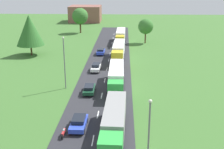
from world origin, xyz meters
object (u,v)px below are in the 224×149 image
Objects in this scene: distant_building at (85,14)px; car_second at (79,122)px; car_fourth at (96,67)px; lamppost_second at (64,60)px; tree_elm at (146,26)px; truck_third at (119,51)px; truck_lead at (114,123)px; car_fifth at (101,51)px; lamppost_lead at (149,132)px; truck_second at (116,77)px; tree_oak at (80,16)px; car_third at (89,89)px; truck_fourth at (121,36)px; tree_ash at (30,30)px; motorcycle_courier at (64,133)px.

car_second is at bearing -83.11° from distant_building.
car_fourth is at bearing 90.27° from car_second.
tree_elm is (16.44, 38.34, -0.08)m from lamppost_second.
truck_lead is at bearing -89.69° from truck_third.
tree_elm is 0.53× the size of distant_building.
car_fifth is at bearing -130.13° from tree_elm.
car_second is at bearing 134.92° from lamppost_lead.
car_second is at bearing 154.06° from truck_lead.
distant_building is at bearing 101.02° from truck_second.
distant_building reaches higher than car_fourth.
tree_oak is at bearing 102.35° from car_fourth.
car_second is 0.50× the size of tree_oak.
truck_second is 1.79× the size of tree_elm.
truck_third is at bearing 77.91° from car_third.
car_fifth is (-0.10, 26.01, 0.05)m from car_third.
truck_fourth is at bearing 83.28° from car_third.
tree_ash is (-17.46, 12.53, 5.46)m from car_fourth.
car_fourth is 33.57m from lamppost_lead.
tree_elm reaches higher than motorcycle_courier.
tree_oak reaches higher than lamppost_lead.
truck_fourth is at bearing 93.33° from lamppost_lead.
motorcycle_courier is (-6.11, 0.06, -1.51)m from truck_lead.
tree_ash is at bearing -95.39° from distant_building.
car_third is 12.29m from car_fourth.
lamppost_lead is 51.77m from tree_ash.
car_third is 86.68m from distant_building.
car_fourth is at bearing 114.93° from truck_second.
car_third is (-4.66, 14.13, -1.27)m from truck_lead.
truck_third is 21.16m from tree_elm.
distant_building is (-11.65, 59.83, 2.65)m from car_fifth.
lamppost_lead is 0.84× the size of lamppost_second.
motorcycle_courier is at bearing -83.28° from tree_oak.
distant_building is at bearing 99.32° from truck_lead.
tree_ash is (-13.13, 22.74, 1.23)m from lamppost_second.
truck_fourth is at bearing 83.49° from motorcycle_courier.
car_fourth is 30.91m from tree_elm.
car_fourth is at bearing -99.75° from truck_fourth.
truck_lead is 3.21× the size of car_fifth.
car_second is 0.99× the size of car_third.
tree_elm reaches higher than car_fourth.
tree_oak is 0.87× the size of tree_ash.
truck_lead is at bearing -71.76° from car_third.
tree_oak is at bearing -86.17° from distant_building.
tree_ash is (-17.57, 36.72, 5.49)m from car_second.
distant_building is (-16.22, 64.97, 1.26)m from truck_third.
lamppost_lead is 0.56× the size of distant_building.
truck_second is 1.49× the size of tree_oak.
car_second is 2.67m from motorcycle_courier.
car_third is 14.15m from motorcycle_courier.
lamppost_second reaches higher than car_fourth.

